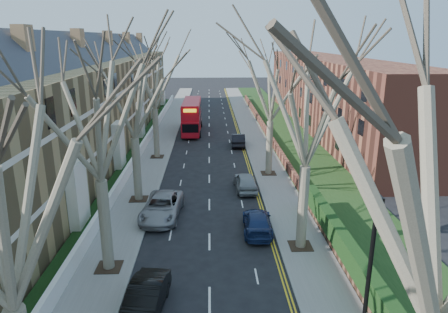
{
  "coord_description": "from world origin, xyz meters",
  "views": [
    {
      "loc": [
        0.11,
        -14.13,
        12.64
      ],
      "look_at": [
        1.3,
        18.77,
        2.82
      ],
      "focal_mm": 32.0,
      "sensor_mm": 36.0,
      "label": 1
    }
  ],
  "objects": [
    {
      "name": "car_right_near",
      "position": [
        3.25,
        10.34,
        0.68
      ],
      "size": [
        2.16,
        4.77,
        1.35
      ],
      "primitive_type": "imported",
      "rotation": [
        0.0,
        0.0,
        3.09
      ],
      "color": "navy",
      "rests_on": "ground"
    },
    {
      "name": "car_left_far",
      "position": [
        -3.45,
        12.86,
        0.79
      ],
      "size": [
        3.07,
        5.88,
        1.58
      ],
      "primitive_type": "imported",
      "rotation": [
        0.0,
        0.0,
        -0.08
      ],
      "color": "gray",
      "rests_on": "ground"
    },
    {
      "name": "tree_left_dist",
      "position": [
        -5.7,
        28.0,
        9.56
      ],
      "size": [
        10.5,
        10.5,
        14.71
      ],
      "color": "#6D634E",
      "rests_on": "ground"
    },
    {
      "name": "wall_hedge_right",
      "position": [
        7.7,
        2.0,
        1.12
      ],
      "size": [
        0.7,
        24.0,
        1.8
      ],
      "color": "brown",
      "rests_on": "ground"
    },
    {
      "name": "tree_right_far",
      "position": [
        5.7,
        22.0,
        9.24
      ],
      "size": [
        10.15,
        10.15,
        14.22
      ],
      "color": "#6D634E",
      "rests_on": "ground"
    },
    {
      "name": "terrace_left",
      "position": [
        -13.65,
        31.0,
        5.53
      ],
      "size": [
        9.7,
        78.0,
        13.6
      ],
      "color": "#95794C",
      "rests_on": "ground"
    },
    {
      "name": "tree_left_mid",
      "position": [
        -5.7,
        6.0,
        9.56
      ],
      "size": [
        10.5,
        10.5,
        14.71
      ],
      "color": "#6D634E",
      "rests_on": "ground"
    },
    {
      "name": "lamp_post",
      "position": [
        5.0,
        -3.5,
        4.57
      ],
      "size": [
        0.18,
        0.5,
        8.11
      ],
      "color": "black",
      "rests_on": "ground"
    },
    {
      "name": "car_right_mid",
      "position": [
        3.12,
        18.1,
        0.76
      ],
      "size": [
        1.98,
        4.53,
        1.52
      ],
      "primitive_type": "imported",
      "rotation": [
        0.0,
        0.0,
        3.18
      ],
      "color": "gray",
      "rests_on": "ground"
    },
    {
      "name": "grass_verge_right",
      "position": [
        10.5,
        39.0,
        0.15
      ],
      "size": [
        6.0,
        102.0,
        0.06
      ],
      "color": "#183212",
      "rests_on": "ground"
    },
    {
      "name": "car_right_far",
      "position": [
        3.54,
        32.82,
        0.74
      ],
      "size": [
        1.77,
        4.58,
        1.49
      ],
      "primitive_type": "imported",
      "rotation": [
        0.0,
        0.0,
        3.1
      ],
      "color": "black",
      "rests_on": "ground"
    },
    {
      "name": "double_decker_bus",
      "position": [
        -2.37,
        40.35,
        2.1
      ],
      "size": [
        2.66,
        10.19,
        4.28
      ],
      "rotation": [
        0.0,
        0.0,
        3.14
      ],
      "color": "#B30C18",
      "rests_on": "ground"
    },
    {
      "name": "pavement_right",
      "position": [
        6.0,
        39.0,
        0.06
      ],
      "size": [
        3.0,
        102.0,
        0.12
      ],
      "primitive_type": "cube",
      "color": "slate",
      "rests_on": "ground"
    },
    {
      "name": "car_left_mid",
      "position": [
        -3.04,
        2.12,
        0.75
      ],
      "size": [
        2.1,
        4.69,
        1.5
      ],
      "primitive_type": "imported",
      "rotation": [
        0.0,
        0.0,
        -0.12
      ],
      "color": "black",
      "rests_on": "ground"
    },
    {
      "name": "flats_right",
      "position": [
        17.46,
        43.0,
        4.98
      ],
      "size": [
        13.97,
        54.0,
        10.0
      ],
      "color": "brown",
      "rests_on": "ground"
    },
    {
      "name": "tree_left_far",
      "position": [
        -5.7,
        16.0,
        9.24
      ],
      "size": [
        10.15,
        10.15,
        14.22
      ],
      "color": "#6D634E",
      "rests_on": "ground"
    },
    {
      "name": "pavement_left",
      "position": [
        -6.0,
        39.0,
        0.06
      ],
      "size": [
        3.0,
        102.0,
        0.12
      ],
      "primitive_type": "cube",
      "color": "slate",
      "rests_on": "ground"
    },
    {
      "name": "front_wall_left",
      "position": [
        -7.65,
        31.0,
        0.62
      ],
      "size": [
        0.3,
        78.0,
        1.0
      ],
      "color": "white",
      "rests_on": "ground"
    },
    {
      "name": "tree_right_mid",
      "position": [
        5.7,
        8.0,
        9.56
      ],
      "size": [
        10.5,
        10.5,
        14.71
      ],
      "color": "#6D634E",
      "rests_on": "ground"
    }
  ]
}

